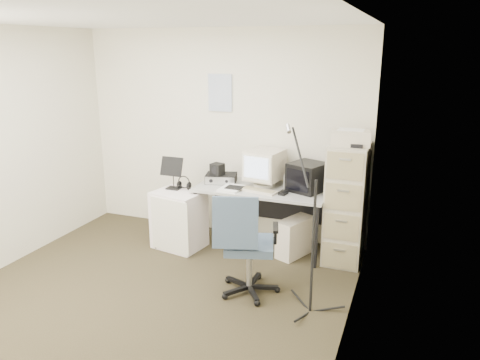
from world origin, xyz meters
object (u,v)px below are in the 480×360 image
(office_chair, at_px, (249,243))
(side_cart, at_px, (179,219))
(desk, at_px, (262,218))
(filing_cabinet, at_px, (346,203))

(office_chair, bearing_deg, side_cart, 130.64)
(desk, bearing_deg, filing_cabinet, 1.81)
(desk, bearing_deg, side_cart, -160.82)
(office_chair, height_order, side_cart, office_chair)
(office_chair, xyz_separation_m, side_cart, (-1.13, 0.72, -0.17))
(filing_cabinet, relative_size, side_cart, 1.93)
(office_chair, bearing_deg, filing_cabinet, 38.58)
(filing_cabinet, distance_m, side_cart, 1.92)
(filing_cabinet, xyz_separation_m, side_cart, (-1.86, -0.35, -0.31))
(filing_cabinet, height_order, side_cart, filing_cabinet)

